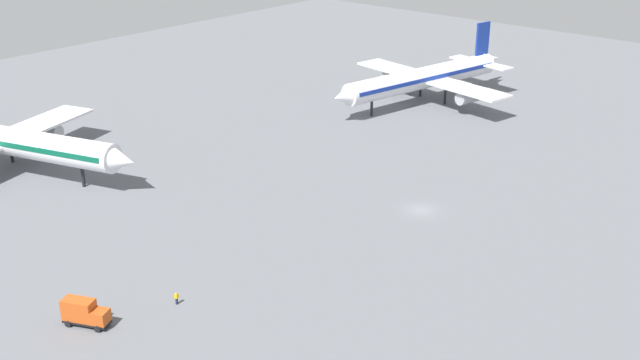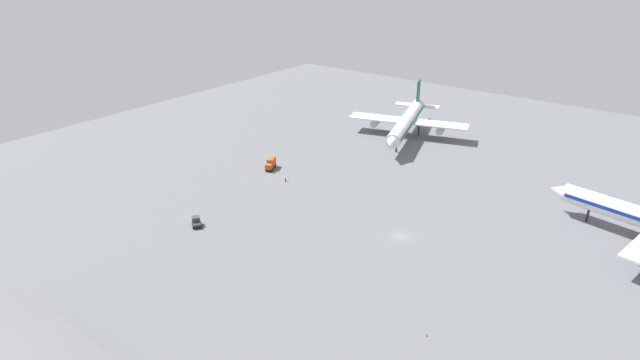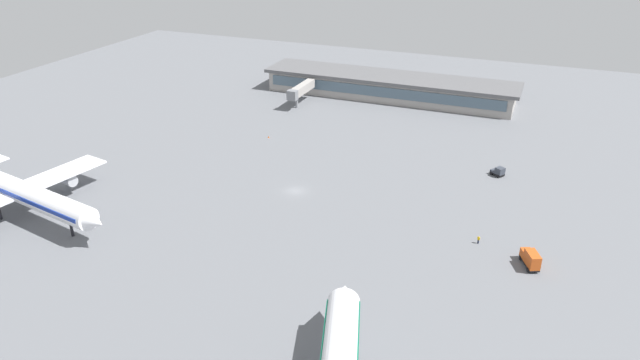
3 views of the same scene
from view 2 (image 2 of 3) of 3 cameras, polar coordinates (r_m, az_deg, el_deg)
ground at (r=127.22m, az=8.85°, el=-6.13°), size 288.00×288.00×0.00m
airplane_taxiing at (r=191.77m, az=9.52°, el=6.39°), size 43.24×52.75×16.44m
catering_truck at (r=163.28m, az=-5.42°, el=1.81°), size 4.07×5.88×3.30m
baggage_tug at (r=133.34m, az=-13.41°, el=-4.46°), size 3.75×3.54×2.30m
ground_crew_worker at (r=154.28m, az=-3.81°, el=0.14°), size 0.53×0.51×1.67m
safety_cone_near_gate at (r=98.84m, az=11.61°, el=-16.28°), size 0.44×0.44×0.60m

